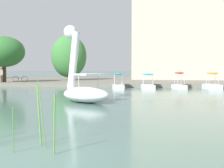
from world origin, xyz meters
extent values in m
plane|color=#47665B|center=(0.00, 0.00, 0.00)|extent=(682.45, 682.45, 0.00)
cube|color=#6B665B|center=(0.00, 35.91, 0.18)|extent=(111.93, 24.01, 0.37)
ellipsoid|color=white|center=(-0.95, 10.43, 0.42)|extent=(3.66, 3.33, 0.85)
cylinder|color=white|center=(-1.80, 11.04, 2.32)|extent=(1.04, 0.92, 3.31)
sphere|color=white|center=(-2.02, 11.21, 3.96)|extent=(1.07, 1.07, 0.76)
cone|color=yellow|center=(-2.27, 11.39, 3.96)|extent=(0.65, 0.63, 0.42)
cube|color=white|center=(-0.74, 10.27, 1.54)|extent=(1.99, 2.03, 0.08)
cylinder|color=silver|center=(-0.34, 10.83, 1.19)|extent=(0.04, 0.04, 0.70)
cylinder|color=silver|center=(-1.15, 9.72, 1.19)|extent=(0.04, 0.04, 0.70)
cube|color=white|center=(-0.66, 22.17, 0.17)|extent=(1.34, 1.95, 0.35)
ellipsoid|color=teal|center=(-0.66, 22.17, 1.38)|extent=(1.04, 1.28, 0.20)
cylinder|color=#B7B7BF|center=(-1.08, 22.57, 0.86)|extent=(0.04, 0.04, 1.03)
cylinder|color=#B7B7BF|center=(-0.40, 22.68, 0.86)|extent=(0.04, 0.04, 1.03)
cylinder|color=#B7B7BF|center=(-0.93, 21.66, 0.86)|extent=(0.04, 0.04, 1.03)
cylinder|color=#B7B7BF|center=(-0.25, 21.77, 0.86)|extent=(0.04, 0.04, 1.03)
cube|color=white|center=(2.10, 22.50, 0.18)|extent=(1.44, 2.19, 0.36)
ellipsoid|color=#2DB7D1|center=(2.10, 22.50, 1.36)|extent=(1.19, 1.11, 0.20)
cylinder|color=#B7B7BF|center=(1.62, 22.85, 0.86)|extent=(0.04, 0.04, 1.00)
cylinder|color=#B7B7BF|center=(2.48, 22.95, 0.86)|extent=(0.04, 0.04, 1.00)
cylinder|color=#B7B7BF|center=(1.71, 22.06, 0.86)|extent=(0.04, 0.04, 1.00)
cylinder|color=#B7B7BF|center=(2.57, 22.16, 0.86)|extent=(0.04, 0.04, 1.00)
cube|color=white|center=(4.98, 22.60, 0.19)|extent=(1.37, 2.00, 0.38)
ellipsoid|color=red|center=(4.98, 22.60, 1.49)|extent=(1.07, 1.23, 0.20)
cylinder|color=#B7B7BF|center=(4.55, 22.92, 0.93)|extent=(0.04, 0.04, 1.11)
cylinder|color=#B7B7BF|center=(5.19, 23.09, 0.93)|extent=(0.04, 0.04, 1.11)
cylinder|color=#B7B7BF|center=(4.78, 22.10, 0.93)|extent=(0.04, 0.04, 1.11)
cylinder|color=#B7B7BF|center=(5.41, 22.28, 0.93)|extent=(0.04, 0.04, 1.11)
cube|color=white|center=(7.89, 22.46, 0.23)|extent=(1.54, 2.26, 0.46)
ellipsoid|color=orange|center=(7.89, 22.46, 1.47)|extent=(1.14, 1.15, 0.20)
cylinder|color=#B7B7BF|center=(7.44, 22.82, 0.96)|extent=(0.04, 0.04, 1.01)
cylinder|color=#B7B7BF|center=(8.23, 22.93, 0.96)|extent=(0.04, 0.04, 1.01)
cylinder|color=#B7B7BF|center=(7.55, 22.00, 0.96)|extent=(0.04, 0.04, 1.01)
cylinder|color=#B7B7BF|center=(8.35, 22.11, 0.96)|extent=(0.04, 0.04, 1.01)
cylinder|color=#423323|center=(-14.24, 26.11, 1.92)|extent=(0.43, 0.43, 3.11)
ellipsoid|color=#2D662D|center=(-14.24, 26.11, 3.82)|extent=(5.32, 5.07, 3.49)
cylinder|color=brown|center=(-8.94, 33.75, 2.09)|extent=(0.35, 0.35, 3.44)
ellipsoid|color=#387538|center=(-8.94, 33.75, 3.61)|extent=(4.95, 4.31, 5.79)
cube|color=#47382D|center=(-14.33, 25.69, 0.77)|extent=(0.28, 0.28, 0.81)
cube|color=beige|center=(-14.33, 25.69, 1.46)|extent=(0.31, 0.32, 0.56)
sphere|color=tan|center=(-14.33, 25.69, 1.86)|extent=(0.23, 0.23, 0.23)
torus|color=black|center=(-12.23, 27.00, 0.71)|extent=(0.68, 0.19, 0.69)
torus|color=black|center=(-13.21, 26.78, 0.71)|extent=(0.68, 0.19, 0.69)
cube|color=#1E59A5|center=(-12.72, 26.89, 0.82)|extent=(0.89, 0.24, 0.04)
cylinder|color=#1E59A5|center=(-12.92, 26.85, 0.92)|extent=(0.03, 0.03, 0.29)
cube|color=#B2A893|center=(11.66, 41.45, 8.33)|extent=(24.55, 12.71, 15.92)
cylinder|color=#568E38|center=(0.77, 0.53, 0.65)|extent=(0.08, 0.10, 1.29)
cylinder|color=#568E38|center=(-0.15, 0.50, 0.51)|extent=(0.09, 0.15, 1.00)
cylinder|color=#568E38|center=(0.11, 1.30, 0.71)|extent=(0.12, 0.05, 1.42)
cylinder|color=#568E38|center=(0.33, 0.94, 0.80)|extent=(0.14, 0.14, 1.58)
camera|label=1|loc=(2.90, -5.45, 1.81)|focal=47.63mm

